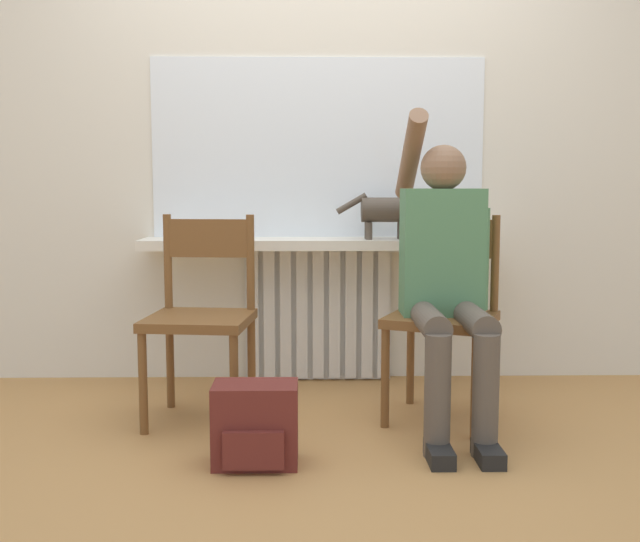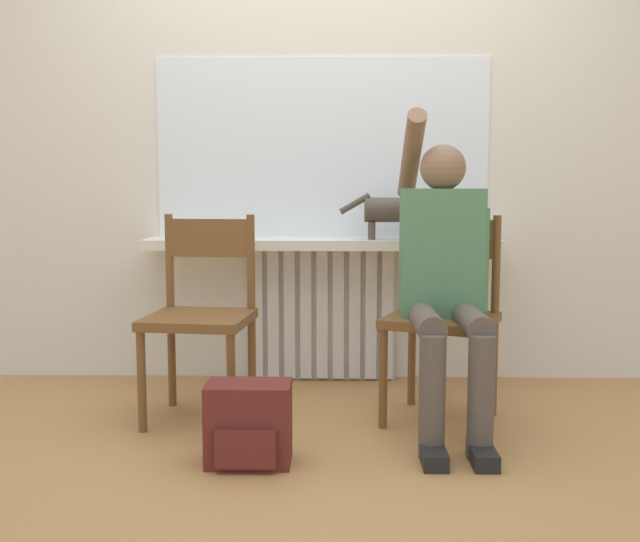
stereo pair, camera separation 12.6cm
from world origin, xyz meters
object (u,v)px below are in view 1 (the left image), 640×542
at_px(cat, 391,210).
at_px(backpack, 255,425).
at_px(chair_right, 444,313).
at_px(person, 446,271).
at_px(chair_left, 201,313).

height_order(cat, backpack, cat).
height_order(chair_right, person, person).
bearing_deg(chair_right, backpack, -120.88).
height_order(chair_right, backpack, chair_right).
bearing_deg(backpack, person, 29.23).
height_order(chair_left, chair_right, same).
distance_m(person, cat, 0.70).
xyz_separation_m(person, cat, (-0.16, 0.64, 0.23)).
xyz_separation_m(chair_right, person, (-0.02, -0.12, 0.20)).
xyz_separation_m(cat, backpack, (-0.61, -1.07, -0.74)).
bearing_deg(person, cat, 103.78).
distance_m(cat, backpack, 1.44).
height_order(chair_right, cat, cat).
bearing_deg(cat, person, -76.22).
distance_m(person, backpack, 1.02).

